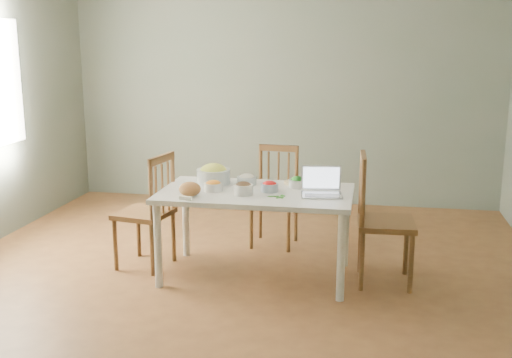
% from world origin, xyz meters
% --- Properties ---
extents(floor, '(5.00, 5.00, 0.00)m').
position_xyz_m(floor, '(0.00, 0.00, 0.00)').
color(floor, brown).
rests_on(floor, ground).
extents(wall_back, '(5.00, 0.00, 2.70)m').
position_xyz_m(wall_back, '(0.00, 2.50, 1.35)').
color(wall_back, slate).
rests_on(wall_back, ground).
extents(wall_front, '(5.00, 0.00, 2.70)m').
position_xyz_m(wall_front, '(0.00, -2.50, 1.35)').
color(wall_front, slate).
rests_on(wall_front, ground).
extents(dining_table, '(1.53, 0.86, 0.72)m').
position_xyz_m(dining_table, '(0.14, 0.05, 0.36)').
color(dining_table, silver).
rests_on(dining_table, floor).
extents(chair_far, '(0.44, 0.42, 0.93)m').
position_xyz_m(chair_far, '(0.16, 0.86, 0.46)').
color(chair_far, '#57331F').
rests_on(chair_far, floor).
extents(chair_left, '(0.48, 0.50, 0.98)m').
position_xyz_m(chair_left, '(-0.84, 0.11, 0.49)').
color(chair_left, '#57331F').
rests_on(chair_left, floor).
extents(chair_right, '(0.46, 0.48, 1.04)m').
position_xyz_m(chair_right, '(1.17, 0.11, 0.52)').
color(chair_right, '#57331F').
rests_on(chair_right, floor).
extents(bread_boule, '(0.23, 0.23, 0.11)m').
position_xyz_m(bread_boule, '(-0.34, -0.19, 0.77)').
color(bread_boule, '#B8723C').
rests_on(bread_boule, dining_table).
extents(butter_stick, '(0.11, 0.05, 0.03)m').
position_xyz_m(butter_stick, '(-0.33, -0.32, 0.73)').
color(butter_stick, white).
rests_on(butter_stick, dining_table).
extents(bowl_squash, '(0.31, 0.31, 0.16)m').
position_xyz_m(bowl_squash, '(-0.26, 0.26, 0.80)').
color(bowl_squash, '#D3D66A').
rests_on(bowl_squash, dining_table).
extents(bowl_carrot, '(0.18, 0.18, 0.08)m').
position_xyz_m(bowl_carrot, '(-0.20, 0.00, 0.76)').
color(bowl_carrot, orange).
rests_on(bowl_carrot, dining_table).
extents(bowl_onion, '(0.20, 0.20, 0.09)m').
position_xyz_m(bowl_onion, '(0.02, 0.27, 0.76)').
color(bowl_onion, white).
rests_on(bowl_onion, dining_table).
extents(bowl_mushroom, '(0.18, 0.18, 0.10)m').
position_xyz_m(bowl_mushroom, '(0.06, -0.07, 0.77)').
color(bowl_mushroom, black).
rests_on(bowl_mushroom, dining_table).
extents(bowl_redpep, '(0.17, 0.17, 0.08)m').
position_xyz_m(bowl_redpep, '(0.25, 0.06, 0.76)').
color(bowl_redpep, '#C90F00').
rests_on(bowl_redpep, dining_table).
extents(bowl_broccoli, '(0.18, 0.18, 0.09)m').
position_xyz_m(bowl_broccoli, '(0.45, 0.24, 0.76)').
color(bowl_broccoli, '#19641A').
rests_on(bowl_broccoli, dining_table).
extents(flatbread, '(0.25, 0.25, 0.02)m').
position_xyz_m(flatbread, '(0.42, 0.37, 0.73)').
color(flatbread, beige).
rests_on(flatbread, dining_table).
extents(basil_bunch, '(0.17, 0.17, 0.02)m').
position_xyz_m(basil_bunch, '(0.32, -0.10, 0.73)').
color(basil_bunch, '#1F7C10').
rests_on(basil_bunch, dining_table).
extents(laptop, '(0.35, 0.30, 0.22)m').
position_xyz_m(laptop, '(0.67, -0.01, 0.83)').
color(laptop, silver).
rests_on(laptop, dining_table).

